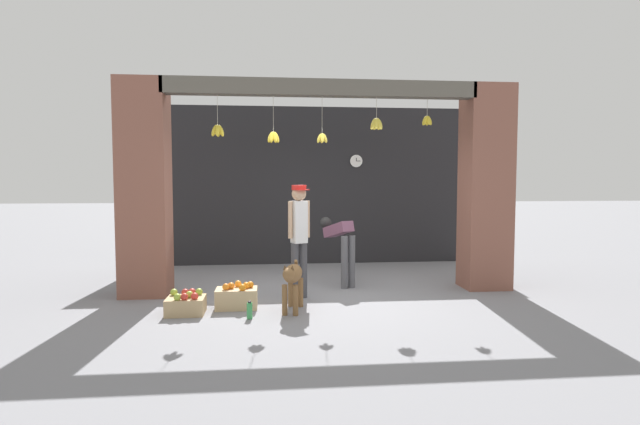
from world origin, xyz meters
TOP-DOWN VIEW (x-y plane):
  - ground_plane at (0.00, 0.00)m, footprint 60.00×60.00m
  - shop_back_wall at (0.00, 2.90)m, footprint 6.55×0.12m
  - shop_pillar_left at (-2.63, 0.30)m, footprint 0.70×0.60m
  - shop_pillar_right at (2.63, 0.30)m, footprint 0.70×0.60m
  - storefront_awning at (0.00, 0.12)m, footprint 4.65×0.27m
  - dog at (-0.49, -0.85)m, footprint 0.35×0.84m
  - shopkeeper at (-0.36, -0.12)m, footprint 0.32×0.30m
  - worker_stooping at (0.35, 0.69)m, footprint 0.51×0.79m
  - fruit_crate_oranges at (-1.23, -0.61)m, footprint 0.55×0.36m
  - fruit_crate_apples at (-1.86, -0.83)m, footprint 0.48×0.41m
  - water_bottle at (-1.04, -1.15)m, footprint 0.07×0.07m
  - wall_clock at (0.98, 2.82)m, footprint 0.27×0.03m

SIDE VIEW (x-z plane):
  - ground_plane at x=0.00m, z-range 0.00..0.00m
  - water_bottle at x=-1.04m, z-range -0.01..0.22m
  - fruit_crate_apples at x=-1.86m, z-range -0.02..0.28m
  - fruit_crate_oranges at x=-1.23m, z-range -0.03..0.32m
  - dog at x=-0.49m, z-range 0.12..0.79m
  - worker_stooping at x=0.35m, z-range 0.18..1.27m
  - shopkeeper at x=-0.36m, z-range 0.15..1.80m
  - shop_back_wall at x=0.00m, z-range 0.00..3.20m
  - shop_pillar_left at x=-2.63m, z-range 0.00..3.20m
  - shop_pillar_right at x=2.63m, z-range 0.00..3.20m
  - wall_clock at x=0.98m, z-range 1.97..2.24m
  - storefront_awning at x=0.00m, z-range 2.57..3.51m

